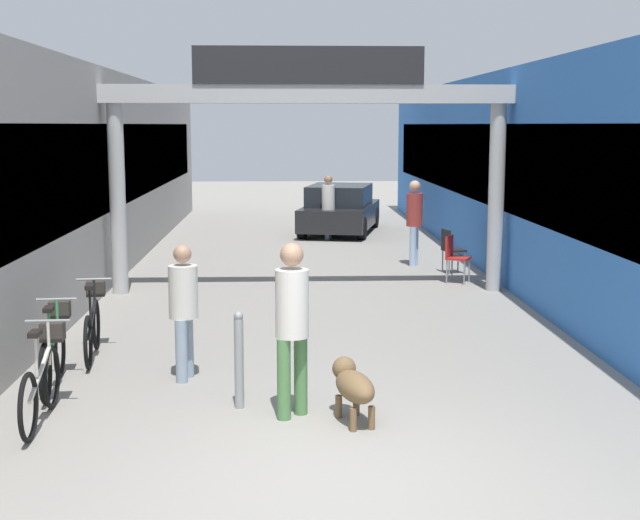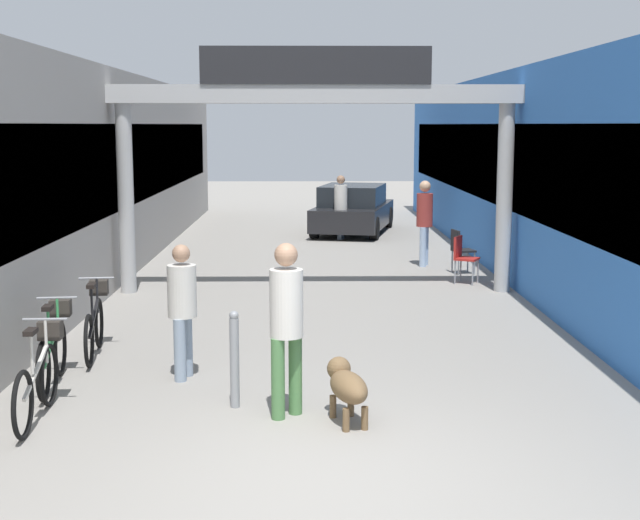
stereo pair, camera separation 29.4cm
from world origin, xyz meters
The scene contains 16 objects.
ground_plane centered at (0.00, 0.00, 0.00)m, with size 80.00×80.00×0.00m, color gray.
storefront_left centered at (-5.09, 11.00, 1.99)m, with size 3.00×26.00×3.98m.
storefront_right centered at (5.09, 11.00, 1.99)m, with size 3.00×26.00×3.98m.
arcade_sign_gateway centered at (0.00, 8.54, 3.03)m, with size 7.40×0.47×4.29m.
pedestrian_with_dog centered at (-0.37, 1.67, 1.04)m, with size 0.48×0.48×1.80m.
pedestrian_companion centered at (-1.62, 3.07, 0.91)m, with size 0.40×0.40×1.60m.
pedestrian_carrying_crate centered at (2.33, 11.49, 1.04)m, with size 0.43×0.43×1.81m.
pedestrian_elderly_walking centered at (0.73, 15.98, 0.95)m, with size 0.41×0.41×1.67m.
dog_on_leash centered at (0.23, 1.50, 0.38)m, with size 0.50×0.86×0.60m.
bicycle_silver_nearest centered at (-2.90, 1.67, 0.44)m, with size 0.46×1.69×0.98m.
bicycle_green_second centered at (-3.08, 2.84, 0.44)m, with size 0.46×1.69×0.98m.
bicycle_black_third centered at (-2.92, 4.19, 0.44)m, with size 0.46×1.69×0.98m.
bollard_post_metal centered at (-0.93, 1.98, 0.53)m, with size 0.10×0.10×1.04m.
cafe_chair_red_nearer centered at (2.78, 9.40, 0.54)m, with size 0.54×0.54×0.89m.
cafe_chair_black_farther centered at (2.91, 10.46, 0.54)m, with size 0.48×0.48×0.89m.
parked_car_black centered at (1.13, 17.33, 0.64)m, with size 2.57×4.28×1.33m.
Camera 2 is at (-0.17, -7.15, 2.97)m, focal length 50.00 mm.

